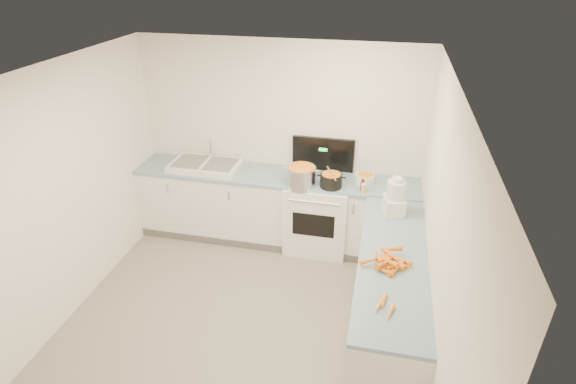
% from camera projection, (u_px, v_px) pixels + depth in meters
% --- Properties ---
extents(floor, '(3.50, 4.00, 0.00)m').
position_uv_depth(floor, '(235.00, 332.00, 4.48)').
color(floor, gray).
rests_on(floor, ground).
extents(ceiling, '(3.50, 4.00, 0.00)m').
position_uv_depth(ceiling, '(216.00, 84.00, 3.29)').
color(ceiling, white).
rests_on(ceiling, ground).
extents(wall_back, '(3.50, 0.00, 2.50)m').
position_uv_depth(wall_back, '(280.00, 142.00, 5.60)').
color(wall_back, white).
rests_on(wall_back, ground).
extents(wall_left, '(0.00, 4.00, 2.50)m').
position_uv_depth(wall_left, '(50.00, 205.00, 4.22)').
color(wall_left, white).
rests_on(wall_left, ground).
extents(wall_right, '(0.00, 4.00, 2.50)m').
position_uv_depth(wall_right, '(436.00, 253.00, 3.55)').
color(wall_right, white).
rests_on(wall_right, ground).
extents(counter_back, '(3.50, 0.62, 0.94)m').
position_uv_depth(counter_back, '(275.00, 208.00, 5.72)').
color(counter_back, white).
rests_on(counter_back, ground).
extents(counter_right, '(0.62, 2.20, 0.94)m').
position_uv_depth(counter_right, '(388.00, 298.00, 4.24)').
color(counter_right, white).
rests_on(counter_right, ground).
extents(stove, '(0.76, 0.65, 1.36)m').
position_uv_depth(stove, '(318.00, 213.00, 5.60)').
color(stove, white).
rests_on(stove, ground).
extents(sink, '(0.86, 0.52, 0.31)m').
position_uv_depth(sink, '(205.00, 165.00, 5.65)').
color(sink, white).
rests_on(sink, counter_back).
extents(steel_pot, '(0.37, 0.37, 0.25)m').
position_uv_depth(steel_pot, '(301.00, 177.00, 5.21)').
color(steel_pot, silver).
rests_on(steel_pot, stove).
extents(black_pot, '(0.26, 0.26, 0.18)m').
position_uv_depth(black_pot, '(331.00, 181.00, 5.18)').
color(black_pot, black).
rests_on(black_pot, stove).
extents(wooden_spoon, '(0.16, 0.35, 0.02)m').
position_uv_depth(wooden_spoon, '(331.00, 173.00, 5.13)').
color(wooden_spoon, '#AD7A47').
rests_on(wooden_spoon, black_pot).
extents(mixing_bowl, '(0.26, 0.26, 0.11)m').
position_uv_depth(mixing_bowl, '(365.00, 179.00, 5.28)').
color(mixing_bowl, white).
rests_on(mixing_bowl, counter_back).
extents(extract_bottle, '(0.05, 0.05, 0.13)m').
position_uv_depth(extract_bottle, '(362.00, 186.00, 5.10)').
color(extract_bottle, '#593319').
rests_on(extract_bottle, counter_back).
extents(spice_jar, '(0.06, 0.06, 0.10)m').
position_uv_depth(spice_jar, '(364.00, 189.00, 5.07)').
color(spice_jar, '#E5B266').
rests_on(spice_jar, counter_back).
extents(food_processor, '(0.24, 0.28, 0.41)m').
position_uv_depth(food_processor, '(395.00, 198.00, 4.62)').
color(food_processor, white).
rests_on(food_processor, counter_right).
extents(carrot_pile, '(0.47, 0.39, 0.10)m').
position_uv_depth(carrot_pile, '(388.00, 261.00, 3.90)').
color(carrot_pile, orange).
rests_on(carrot_pile, counter_right).
extents(peeled_carrots, '(0.17, 0.30, 0.04)m').
position_uv_depth(peeled_carrots, '(384.00, 306.00, 3.44)').
color(peeled_carrots, orange).
rests_on(peeled_carrots, counter_right).
extents(peelings, '(0.20, 0.26, 0.01)m').
position_uv_depth(peelings, '(191.00, 160.00, 5.68)').
color(peelings, tan).
rests_on(peelings, sink).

